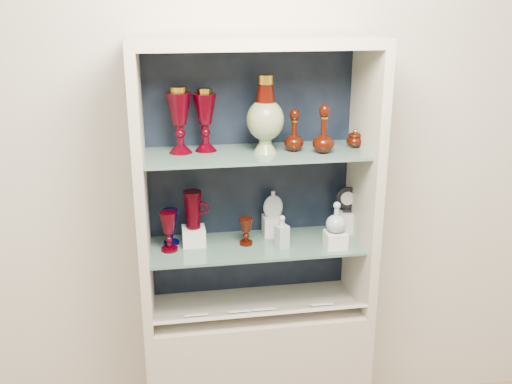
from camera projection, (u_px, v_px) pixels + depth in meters
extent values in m
cube|color=white|center=(248.00, 156.00, 2.61)|extent=(3.50, 0.02, 2.80)
cube|color=beige|center=(256.00, 375.00, 2.73)|extent=(1.00, 0.40, 0.75)
cube|color=black|center=(249.00, 174.00, 2.60)|extent=(0.98, 0.02, 1.15)
cube|color=beige|center=(141.00, 192.00, 2.35)|extent=(0.04, 0.40, 1.15)
cube|color=beige|center=(364.00, 181.00, 2.50)|extent=(0.04, 0.40, 1.15)
cube|color=beige|center=(256.00, 42.00, 2.24)|extent=(1.00, 0.40, 0.04)
cube|color=slate|center=(255.00, 245.00, 2.53)|extent=(0.92, 0.34, 0.01)
cube|color=slate|center=(255.00, 154.00, 2.40)|extent=(0.92, 0.34, 0.01)
cube|color=beige|center=(260.00, 312.00, 2.49)|extent=(0.92, 0.17, 0.09)
cube|color=white|center=(196.00, 315.00, 2.45)|extent=(0.10, 0.06, 0.03)
cube|color=white|center=(263.00, 309.00, 2.49)|extent=(0.10, 0.06, 0.03)
cube|color=white|center=(321.00, 304.00, 2.53)|extent=(0.10, 0.06, 0.03)
cube|color=white|center=(240.00, 311.00, 2.48)|extent=(0.10, 0.06, 0.03)
cube|color=silver|center=(194.00, 236.00, 2.51)|extent=(0.10, 0.10, 0.08)
cube|color=silver|center=(273.00, 226.00, 2.62)|extent=(0.09, 0.09, 0.09)
cube|color=silver|center=(335.00, 240.00, 2.49)|extent=(0.09, 0.09, 0.07)
cube|color=silver|center=(346.00, 222.00, 2.65)|extent=(0.08, 0.08, 0.10)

